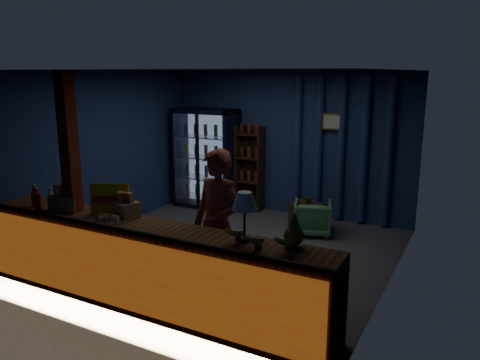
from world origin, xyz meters
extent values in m
plane|color=#515154|center=(0.00, 0.00, 0.00)|extent=(4.60, 4.60, 0.00)
plane|color=navy|center=(0.00, 2.20, 1.30)|extent=(4.60, 0.00, 4.60)
plane|color=navy|center=(0.00, -2.20, 1.30)|extent=(4.60, 0.00, 4.60)
plane|color=navy|center=(-2.30, 0.00, 1.30)|extent=(0.00, 4.40, 4.40)
plane|color=navy|center=(2.30, 0.00, 1.30)|extent=(0.00, 4.40, 4.40)
plane|color=#472D19|center=(0.00, 0.00, 2.60)|extent=(4.60, 4.60, 0.00)
cube|color=brown|center=(0.00, -1.90, 0.47)|extent=(4.40, 0.55, 0.95)
cube|color=#F13E1C|center=(0.00, -2.19, 0.47)|extent=(4.35, 0.02, 0.81)
cube|color=#3E2B13|center=(0.00, -2.17, 0.97)|extent=(4.40, 0.04, 0.04)
cube|color=maroon|center=(-1.05, -1.90, 1.30)|extent=(0.16, 0.16, 2.60)
cube|color=black|center=(-1.55, 2.12, 0.95)|extent=(1.20, 0.06, 1.90)
cube|color=black|center=(-2.12, 1.85, 0.95)|extent=(0.06, 0.60, 1.90)
cube|color=black|center=(-0.98, 1.85, 0.95)|extent=(0.06, 0.60, 1.90)
cube|color=black|center=(-1.55, 1.85, 1.86)|extent=(1.20, 0.60, 0.08)
cube|color=black|center=(-1.55, 1.85, 0.04)|extent=(1.20, 0.60, 0.08)
cube|color=#99B2D8|center=(-1.55, 2.07, 0.95)|extent=(1.08, 0.02, 1.74)
cube|color=white|center=(-1.55, 1.57, 0.95)|extent=(1.12, 0.02, 1.78)
cube|color=black|center=(-1.55, 1.55, 0.95)|extent=(0.05, 0.05, 1.80)
cube|color=silver|center=(-1.55, 1.85, 0.17)|extent=(1.08, 0.48, 0.02)
cylinder|color=#9F3F16|center=(-2.00, 1.85, 0.30)|extent=(0.07, 0.07, 0.22)
cylinder|color=#276719|center=(-1.77, 1.85, 0.30)|extent=(0.07, 0.07, 0.22)
cylinder|color=gold|center=(-1.55, 1.85, 0.30)|extent=(0.07, 0.07, 0.22)
cylinder|color=navy|center=(-1.32, 1.85, 0.30)|extent=(0.07, 0.07, 0.22)
cylinder|color=maroon|center=(-1.10, 1.85, 0.30)|extent=(0.07, 0.07, 0.22)
cube|color=silver|center=(-1.55, 1.85, 0.57)|extent=(1.08, 0.48, 0.02)
cylinder|color=#276719|center=(-2.00, 1.85, 0.70)|extent=(0.07, 0.07, 0.22)
cylinder|color=gold|center=(-1.77, 1.85, 0.70)|extent=(0.07, 0.07, 0.22)
cylinder|color=navy|center=(-1.55, 1.85, 0.70)|extent=(0.07, 0.07, 0.22)
cylinder|color=maroon|center=(-1.32, 1.85, 0.70)|extent=(0.07, 0.07, 0.22)
cylinder|color=#9F3F16|center=(-1.10, 1.85, 0.70)|extent=(0.07, 0.07, 0.22)
cube|color=silver|center=(-1.55, 1.85, 0.97)|extent=(1.08, 0.48, 0.02)
cylinder|color=gold|center=(-2.00, 1.85, 1.10)|extent=(0.07, 0.07, 0.22)
cylinder|color=navy|center=(-1.77, 1.85, 1.10)|extent=(0.07, 0.07, 0.22)
cylinder|color=maroon|center=(-1.55, 1.85, 1.10)|extent=(0.07, 0.07, 0.22)
cylinder|color=#9F3F16|center=(-1.32, 1.85, 1.10)|extent=(0.07, 0.07, 0.22)
cylinder|color=#276719|center=(-1.10, 1.85, 1.10)|extent=(0.07, 0.07, 0.22)
cube|color=silver|center=(-1.55, 1.85, 1.37)|extent=(1.08, 0.48, 0.02)
cylinder|color=navy|center=(-2.00, 1.85, 1.50)|extent=(0.07, 0.07, 0.22)
cylinder|color=maroon|center=(-1.77, 1.85, 1.50)|extent=(0.07, 0.07, 0.22)
cylinder|color=#9F3F16|center=(-1.55, 1.85, 1.50)|extent=(0.07, 0.07, 0.22)
cylinder|color=#276719|center=(-1.32, 1.85, 1.50)|extent=(0.07, 0.07, 0.22)
cylinder|color=gold|center=(-1.10, 1.85, 1.50)|extent=(0.07, 0.07, 0.22)
cube|color=#3E2B13|center=(-0.70, 2.15, 0.80)|extent=(0.50, 0.02, 1.60)
cube|color=#3E2B13|center=(-0.93, 2.02, 0.80)|extent=(0.03, 0.28, 1.60)
cube|color=#3E2B13|center=(-0.46, 2.02, 0.80)|extent=(0.03, 0.28, 1.60)
cube|color=#3E2B13|center=(-0.70, 2.02, 0.10)|extent=(0.46, 0.26, 0.02)
cube|color=#3E2B13|center=(-0.70, 2.02, 0.55)|extent=(0.46, 0.26, 0.02)
cube|color=#3E2B13|center=(-0.70, 2.02, 1.00)|extent=(0.46, 0.26, 0.02)
cube|color=#3E2B13|center=(-0.70, 2.02, 1.45)|extent=(0.46, 0.26, 0.02)
cylinder|color=navy|center=(0.20, 2.14, 1.30)|extent=(0.14, 0.14, 2.50)
cylinder|color=navy|center=(0.60, 2.14, 1.30)|extent=(0.14, 0.14, 2.50)
cylinder|color=navy|center=(1.00, 2.14, 1.30)|extent=(0.14, 0.14, 2.50)
cylinder|color=navy|center=(1.40, 2.14, 1.30)|extent=(0.14, 0.14, 2.50)
cylinder|color=navy|center=(1.80, 2.14, 1.30)|extent=(0.14, 0.14, 2.50)
cube|color=gold|center=(0.85, 2.10, 1.75)|extent=(0.36, 0.03, 0.28)
cube|color=silver|center=(0.85, 2.08, 1.75)|extent=(0.30, 0.01, 0.22)
imported|color=#953C28|center=(0.59, -1.32, 0.87)|extent=(0.69, 0.50, 1.74)
imported|color=#50A05F|center=(0.83, 1.26, 0.27)|extent=(0.74, 0.75, 0.55)
cube|color=#3E2B13|center=(0.69, 1.41, 0.23)|extent=(0.57, 0.46, 0.46)
cylinder|color=#3E2B13|center=(0.69, 1.41, 0.50)|extent=(0.09, 0.09, 0.09)
cube|color=#D7A30B|center=(-0.60, -1.77, 1.13)|extent=(0.45, 0.27, 0.36)
cube|color=red|center=(-0.60, -1.79, 1.13)|extent=(0.36, 0.18, 0.09)
cylinder|color=red|center=(-1.65, -1.96, 1.05)|extent=(0.09, 0.09, 0.20)
cylinder|color=red|center=(-1.65, -1.96, 1.19)|extent=(0.04, 0.04, 0.08)
cylinder|color=white|center=(-1.65, -1.96, 1.22)|extent=(0.04, 0.04, 0.02)
cylinder|color=red|center=(-1.50, -2.04, 1.05)|extent=(0.09, 0.09, 0.20)
cylinder|color=red|center=(-1.50, -2.04, 1.19)|extent=(0.04, 0.04, 0.08)
cylinder|color=white|center=(-1.50, -2.04, 1.22)|extent=(0.04, 0.04, 0.02)
cylinder|color=silver|center=(-1.36, -1.96, 1.05)|extent=(0.09, 0.09, 0.20)
cylinder|color=silver|center=(-1.36, -1.96, 1.19)|extent=(0.04, 0.04, 0.08)
cylinder|color=white|center=(-1.36, -1.96, 1.22)|extent=(0.04, 0.04, 0.02)
cube|color=tan|center=(-1.15, -1.92, 1.05)|extent=(0.39, 0.36, 0.20)
cube|color=orange|center=(-1.22, -1.96, 1.22)|extent=(0.10, 0.08, 0.13)
cube|color=#B44521|center=(-1.15, -1.92, 1.22)|extent=(0.10, 0.08, 0.13)
cube|color=orange|center=(-1.08, -1.89, 1.22)|extent=(0.10, 0.08, 0.13)
cube|color=tan|center=(-0.37, -1.76, 1.04)|extent=(0.33, 0.29, 0.18)
cube|color=orange|center=(-0.43, -1.74, 1.18)|extent=(0.08, 0.07, 0.11)
cube|color=#B44521|center=(-0.37, -1.76, 1.18)|extent=(0.08, 0.07, 0.11)
cube|color=orange|center=(-0.30, -1.78, 1.18)|extent=(0.08, 0.07, 0.11)
cylinder|color=silver|center=(-0.46, -1.96, 0.96)|extent=(0.44, 0.44, 0.02)
cube|color=orange|center=(-0.38, -1.96, 1.00)|extent=(0.09, 0.07, 0.05)
cube|color=#B44521|center=(-0.40, -1.90, 1.00)|extent=(0.11, 0.11, 0.05)
cube|color=orange|center=(-0.46, -1.88, 1.00)|extent=(0.07, 0.09, 0.05)
cube|color=#B44521|center=(-0.52, -1.90, 1.00)|extent=(0.11, 0.11, 0.05)
cube|color=orange|center=(-0.55, -1.96, 1.00)|extent=(0.09, 0.07, 0.05)
cube|color=#B44521|center=(-0.52, -2.02, 1.00)|extent=(0.11, 0.11, 0.05)
cube|color=orange|center=(-0.46, -2.05, 1.00)|extent=(0.07, 0.09, 0.05)
cube|color=#B44521|center=(-0.40, -2.02, 1.00)|extent=(0.11, 0.11, 0.05)
cylinder|color=black|center=(1.19, -1.82, 0.97)|extent=(0.12, 0.12, 0.04)
cylinder|color=black|center=(1.19, -1.82, 1.14)|extent=(0.02, 0.02, 0.35)
cone|color=white|center=(1.19, -1.82, 1.36)|extent=(0.25, 0.25, 0.18)
sphere|color=olive|center=(1.68, -1.73, 1.06)|extent=(0.20, 0.20, 0.20)
cone|color=#296221|center=(1.68, -1.73, 1.22)|extent=(0.11, 0.11, 0.15)
camera|label=1|loc=(3.20, -5.68, 2.57)|focal=35.00mm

